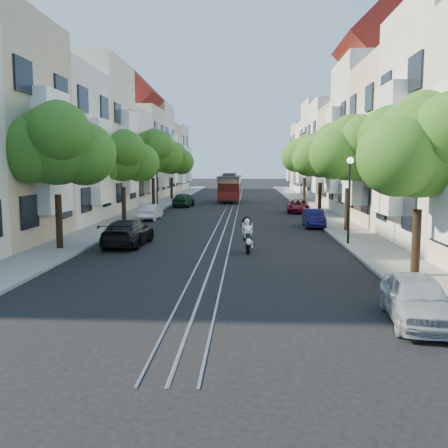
# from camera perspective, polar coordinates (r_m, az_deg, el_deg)

# --- Properties ---
(ground) EXTENTS (200.00, 200.00, 0.00)m
(ground) POSITION_cam_1_polar(r_m,az_deg,el_deg) (48.41, 1.03, 2.11)
(ground) COLOR black
(ground) RESTS_ON ground
(sidewalk_east) EXTENTS (2.50, 80.00, 0.12)m
(sidewalk_east) POSITION_cam_1_polar(r_m,az_deg,el_deg) (48.74, 9.58, 2.12)
(sidewalk_east) COLOR gray
(sidewalk_east) RESTS_ON ground
(sidewalk_west) EXTENTS (2.50, 80.00, 0.12)m
(sidewalk_west) POSITION_cam_1_polar(r_m,az_deg,el_deg) (49.15, -7.46, 2.20)
(sidewalk_west) COLOR gray
(sidewalk_west) RESTS_ON ground
(rail_left) EXTENTS (0.06, 80.00, 0.02)m
(rail_left) POSITION_cam_1_polar(r_m,az_deg,el_deg) (48.43, 0.38, 2.13)
(rail_left) COLOR gray
(rail_left) RESTS_ON ground
(rail_slot) EXTENTS (0.06, 80.00, 0.02)m
(rail_slot) POSITION_cam_1_polar(r_m,az_deg,el_deg) (48.41, 1.03, 2.12)
(rail_slot) COLOR gray
(rail_slot) RESTS_ON ground
(rail_right) EXTENTS (0.06, 80.00, 0.02)m
(rail_right) POSITION_cam_1_polar(r_m,az_deg,el_deg) (48.40, 1.68, 2.12)
(rail_right) COLOR gray
(rail_right) RESTS_ON ground
(lane_line) EXTENTS (0.08, 80.00, 0.01)m
(lane_line) POSITION_cam_1_polar(r_m,az_deg,el_deg) (48.41, 1.03, 2.11)
(lane_line) COLOR tan
(lane_line) RESTS_ON ground
(townhouses_east) EXTENTS (7.75, 72.00, 12.00)m
(townhouses_east) POSITION_cam_1_polar(r_m,az_deg,el_deg) (49.29, 15.11, 8.00)
(townhouses_east) COLOR beige
(townhouses_east) RESTS_ON ground
(townhouses_west) EXTENTS (7.75, 72.00, 11.76)m
(townhouses_west) POSITION_cam_1_polar(r_m,az_deg,el_deg) (49.95, -12.84, 7.92)
(townhouses_west) COLOR silver
(townhouses_west) RESTS_ON ground
(tree_e_a) EXTENTS (4.72, 3.87, 6.27)m
(tree_e_a) POSITION_cam_1_polar(r_m,az_deg,el_deg) (18.19, 21.73, 7.86)
(tree_e_a) COLOR black
(tree_e_a) RESTS_ON ground
(tree_e_b) EXTENTS (4.93, 4.08, 6.68)m
(tree_e_b) POSITION_cam_1_polar(r_m,az_deg,el_deg) (29.81, 14.19, 8.15)
(tree_e_b) COLOR black
(tree_e_b) RESTS_ON ground
(tree_e_c) EXTENTS (4.84, 3.99, 6.52)m
(tree_e_c) POSITION_cam_1_polar(r_m,az_deg,el_deg) (40.64, 11.08, 7.60)
(tree_e_c) COLOR black
(tree_e_c) RESTS_ON ground
(tree_e_d) EXTENTS (5.01, 4.16, 6.85)m
(tree_e_d) POSITION_cam_1_polar(r_m,az_deg,el_deg) (51.55, 9.30, 7.72)
(tree_e_d) COLOR black
(tree_e_d) RESTS_ON ground
(tree_w_a) EXTENTS (4.93, 4.08, 6.68)m
(tree_w_a) POSITION_cam_1_polar(r_m,az_deg,el_deg) (23.80, -18.52, 8.42)
(tree_w_a) COLOR black
(tree_w_a) RESTS_ON ground
(tree_w_b) EXTENTS (4.72, 3.87, 6.27)m
(tree_w_b) POSITION_cam_1_polar(r_m,az_deg,el_deg) (35.26, -11.41, 7.42)
(tree_w_b) COLOR black
(tree_w_b) RESTS_ON ground
(tree_w_c) EXTENTS (5.13, 4.28, 7.09)m
(tree_w_c) POSITION_cam_1_polar(r_m,az_deg,el_deg) (46.02, -8.08, 8.12)
(tree_w_c) COLOR black
(tree_w_c) RESTS_ON ground
(tree_w_d) EXTENTS (4.84, 3.99, 6.52)m
(tree_w_d) POSITION_cam_1_polar(r_m,az_deg,el_deg) (56.86, -6.00, 7.40)
(tree_w_d) COLOR black
(tree_w_d) RESTS_ON ground
(lamp_east) EXTENTS (0.32, 0.32, 4.16)m
(lamp_east) POSITION_cam_1_polar(r_m,az_deg,el_deg) (24.75, 14.16, 4.11)
(lamp_east) COLOR black
(lamp_east) RESTS_ON ground
(lamp_west) EXTENTS (0.32, 0.32, 4.16)m
(lamp_west) POSITION_cam_1_polar(r_m,az_deg,el_deg) (42.94, -7.67, 5.27)
(lamp_west) COLOR black
(lamp_west) RESTS_ON ground
(sportbike_rider) EXTENTS (0.57, 1.87, 1.63)m
(sportbike_rider) POSITION_cam_1_polar(r_m,az_deg,el_deg) (22.39, 2.67, -1.03)
(sportbike_rider) COLOR black
(sportbike_rider) RESTS_ON ground
(cable_car) EXTENTS (2.40, 7.31, 2.79)m
(cable_car) POSITION_cam_1_polar(r_m,az_deg,el_deg) (53.29, 0.65, 4.32)
(cable_car) COLOR black
(cable_car) RESTS_ON ground
(parked_car_e_near) EXTENTS (1.78, 3.69, 1.21)m
(parked_car_e_near) POSITION_cam_1_polar(r_m,az_deg,el_deg) (13.35, 21.20, -7.96)
(parked_car_e_near) COLOR #A4AAB0
(parked_car_e_near) RESTS_ON ground
(parked_car_e_mid) EXTENTS (1.26, 3.46, 1.13)m
(parked_car_e_mid) POSITION_cam_1_polar(r_m,az_deg,el_deg) (32.07, 10.21, 0.67)
(parked_car_e_mid) COLOR #100D43
(parked_car_e_mid) RESTS_ON ground
(parked_car_e_far) EXTENTS (2.04, 3.97, 1.07)m
(parked_car_e_far) POSITION_cam_1_polar(r_m,az_deg,el_deg) (41.74, 8.47, 2.04)
(parked_car_e_far) COLOR maroon
(parked_car_e_far) RESTS_ON ground
(parked_car_w_near) EXTENTS (1.96, 4.48, 1.28)m
(parked_car_w_near) POSITION_cam_1_polar(r_m,az_deg,el_deg) (24.63, -10.94, -0.97)
(parked_car_w_near) COLOR black
(parked_car_w_near) RESTS_ON ground
(parked_car_w_mid) EXTENTS (1.28, 3.42, 1.12)m
(parked_car_w_mid) POSITION_cam_1_polar(r_m,az_deg,el_deg) (36.37, -8.41, 1.40)
(parked_car_w_mid) COLOR silver
(parked_car_w_mid) RESTS_ON ground
(parked_car_w_far) EXTENTS (1.96, 4.02, 1.32)m
(parked_car_w_far) POSITION_cam_1_polar(r_m,az_deg,el_deg) (47.30, -4.64, 2.78)
(parked_car_w_far) COLOR black
(parked_car_w_far) RESTS_ON ground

